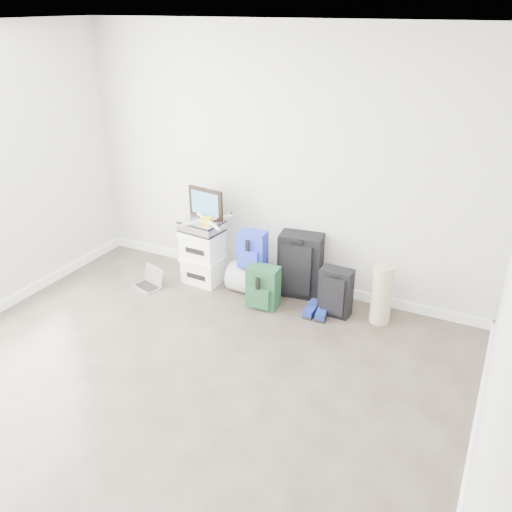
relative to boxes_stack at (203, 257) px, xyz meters
The scene contains 14 objects.
ground 2.27m from the boxes_stack, 70.79° to the right, with size 5.00×5.00×0.00m, color #332A25.
room_envelope 2.65m from the boxes_stack, 70.64° to the right, with size 4.52×5.02×2.71m.
boxes_stack is the anchor object (origin of this frame).
briefcase 0.36m from the boxes_stack, ahead, with size 0.43×0.31×0.12m, color #B2B2B7.
painting 0.60m from the boxes_stack, 90.00° to the left, with size 0.44×0.09×0.33m.
drone 0.46m from the boxes_stack, 14.04° to the right, with size 0.52×0.52×0.05m.
duffel_bag 0.64m from the boxes_stack, ahead, with size 0.32×0.32×0.53m, color gray.
blue_backpack 0.66m from the boxes_stack, ahead, with size 0.29×0.22×0.40m.
large_suitcase 1.08m from the boxes_stack, 11.03° to the left, with size 0.47×0.34×0.68m.
green_backpack 0.85m from the boxes_stack, 13.85° to the right, with size 0.32×0.24×0.44m.
carry_on 1.53m from the boxes_stack, ahead, with size 0.32×0.21×0.49m.
shoes 1.41m from the boxes_stack, ahead, with size 0.23×0.27×0.08m.
rolled_rug 1.97m from the boxes_stack, ahead, with size 0.20×0.20×0.60m, color tan.
laptop 0.65m from the boxes_stack, 142.29° to the right, with size 0.35×0.30×0.22m.
Camera 1 is at (2.16, -2.41, 2.84)m, focal length 38.00 mm.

